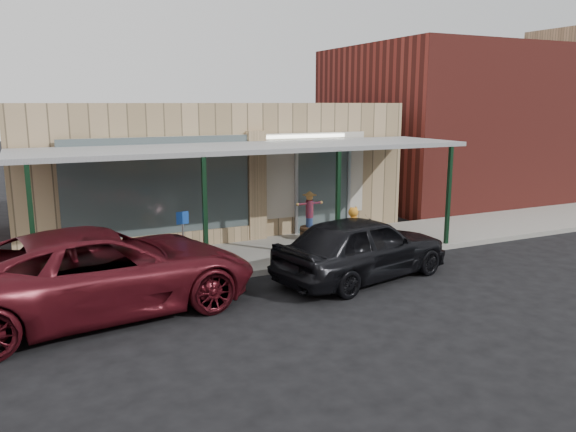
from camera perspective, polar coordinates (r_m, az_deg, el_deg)
name	(u,v)px	position (r m, az deg, el deg)	size (l,w,h in m)	color
ground	(315,298)	(12.47, 2.79, -8.33)	(120.00, 120.00, 0.00)	black
sidewalk	(254,255)	(15.56, -3.48, -4.00)	(40.00, 3.20, 0.15)	gray
storefront	(203,166)	(19.43, -8.61, 5.05)	(12.00, 6.25, 4.20)	tan
awning	(253,149)	(15.01, -3.56, 6.82)	(12.00, 3.00, 3.04)	gray
block_buildings_near	(246,115)	(20.95, -4.24, 10.19)	(61.00, 8.00, 8.00)	maroon
barrel_scarecrow	(309,223)	(16.94, 2.19, -0.71)	(0.86, 0.75, 1.48)	#4C311E
barrel_pumpkin	(176,255)	(14.53, -11.30, -3.95)	(0.69, 0.69, 0.73)	#4C311E
handicap_sign	(183,233)	(13.88, -10.62, -1.70)	(0.31, 0.05, 1.48)	gray
parked_sedan	(362,247)	(13.67, 7.57, -3.14)	(4.96, 2.86, 1.63)	black
car_maroon	(102,271)	(11.99, -18.33, -5.34)	(2.90, 6.28, 1.75)	#501018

